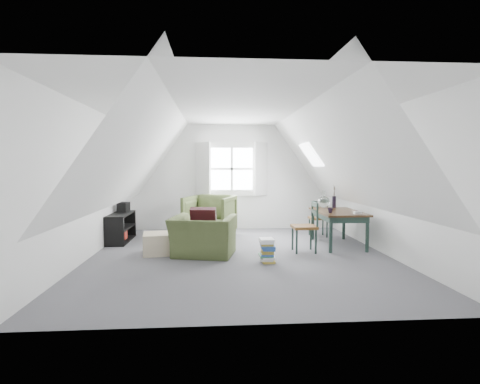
{
  "coord_description": "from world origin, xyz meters",
  "views": [
    {
      "loc": [
        -0.45,
        -6.22,
        1.52
      ],
      "look_at": [
        0.04,
        0.6,
        1.04
      ],
      "focal_mm": 28.0,
      "sensor_mm": 36.0,
      "label": 1
    }
  ],
  "objects": [
    {
      "name": "armchair_near",
      "position": [
        -0.62,
        0.07,
        0.0
      ],
      "size": [
        1.21,
        1.11,
        0.67
      ],
      "primitive_type": "imported",
      "rotation": [
        0.0,
        0.0,
        2.91
      ],
      "color": "#404D26",
      "rests_on": "floor"
    },
    {
      "name": "dining_table",
      "position": [
        1.93,
        0.71,
        0.58
      ],
      "size": [
        0.8,
        1.33,
        0.66
      ],
      "rotation": [
        0.0,
        0.0,
        -0.07
      ],
      "color": "black",
      "rests_on": "floor"
    },
    {
      "name": "armchair_far",
      "position": [
        -0.52,
        1.81,
        0.0
      ],
      "size": [
        1.23,
        1.25,
        0.89
      ],
      "primitive_type": "imported",
      "rotation": [
        0.0,
        0.0,
        -0.34
      ],
      "color": "#404D26",
      "rests_on": "floor"
    },
    {
      "name": "wall_left",
      "position": [
        -2.5,
        0.0,
        1.25
      ],
      "size": [
        0.0,
        5.5,
        5.5
      ],
      "primitive_type": "plane",
      "rotation": [
        1.57,
        0.0,
        1.57
      ],
      "color": "silver",
      "rests_on": "ground"
    },
    {
      "name": "wall_back",
      "position": [
        0.0,
        2.75,
        1.25
      ],
      "size": [
        5.0,
        0.0,
        5.0
      ],
      "primitive_type": "plane",
      "rotation": [
        1.57,
        0.0,
        0.0
      ],
      "color": "silver",
      "rests_on": "ground"
    },
    {
      "name": "slope_left",
      "position": [
        -1.55,
        0.0,
        1.78
      ],
      "size": [
        3.19,
        5.5,
        4.48
      ],
      "primitive_type": "plane",
      "rotation": [
        0.0,
        2.19,
        0.0
      ],
      "color": "white",
      "rests_on": "wall_left"
    },
    {
      "name": "wall_right",
      "position": [
        2.5,
        0.0,
        1.25
      ],
      "size": [
        0.0,
        5.5,
        5.5
      ],
      "primitive_type": "plane",
      "rotation": [
        1.57,
        0.0,
        -1.57
      ],
      "color": "silver",
      "rests_on": "ground"
    },
    {
      "name": "vase_twigs",
      "position": [
        2.03,
        1.26,
        0.8
      ],
      "size": [
        0.08,
        0.08,
        0.59
      ],
      "rotation": [
        0.0,
        0.0,
        -0.04
      ],
      "color": "black",
      "rests_on": "dining_table"
    },
    {
      "name": "dining_chair_near",
      "position": [
        1.19,
        0.23,
        0.46
      ],
      "size": [
        0.42,
        0.42,
        0.89
      ],
      "rotation": [
        0.0,
        0.0,
        -1.66
      ],
      "color": "brown",
      "rests_on": "floor"
    },
    {
      "name": "magazine_stack",
      "position": [
        0.4,
        -0.43,
        0.19
      ],
      "size": [
        0.28,
        0.33,
        0.37
      ],
      "rotation": [
        0.0,
        0.0,
        -0.23
      ],
      "color": "#B29933",
      "rests_on": "floor"
    },
    {
      "name": "wall_front",
      "position": [
        0.0,
        -2.75,
        1.25
      ],
      "size": [
        5.0,
        0.0,
        5.0
      ],
      "primitive_type": "plane",
      "rotation": [
        -1.57,
        0.0,
        0.0
      ],
      "color": "silver",
      "rests_on": "ground"
    },
    {
      "name": "dining_chair_far",
      "position": [
        1.81,
        1.61,
        0.41
      ],
      "size": [
        0.37,
        0.37,
        0.79
      ],
      "rotation": [
        0.0,
        0.0,
        2.88
      ],
      "color": "brown",
      "rests_on": "floor"
    },
    {
      "name": "media_shelf",
      "position": [
        -2.31,
        1.37,
        0.26
      ],
      "size": [
        0.37,
        1.1,
        0.57
      ],
      "rotation": [
        0.0,
        0.0,
        0.0
      ],
      "color": "black",
      "rests_on": "floor"
    },
    {
      "name": "floor",
      "position": [
        0.0,
        0.0,
        0.0
      ],
      "size": [
        5.5,
        5.5,
        0.0
      ],
      "primitive_type": "plane",
      "color": "#545359",
      "rests_on": "ground"
    },
    {
      "name": "ottoman",
      "position": [
        -1.39,
        0.27,
        0.18
      ],
      "size": [
        0.61,
        0.61,
        0.36
      ],
      "primitive_type": "cube",
      "rotation": [
        0.0,
        0.0,
        0.14
      ],
      "color": "#BFAF90",
      "rests_on": "floor"
    },
    {
      "name": "paper_box",
      "position": [
        2.13,
        0.26,
        0.69
      ],
      "size": [
        0.14,
        0.1,
        0.04
      ],
      "primitive_type": "cube",
      "rotation": [
        0.0,
        0.0,
        0.12
      ],
      "color": "white",
      "rests_on": "dining_table"
    },
    {
      "name": "skylight",
      "position": [
        1.55,
        1.3,
        1.75
      ],
      "size": [
        0.35,
        0.75,
        0.47
      ],
      "primitive_type": "cube",
      "rotation": [
        0.0,
        0.95,
        0.0
      ],
      "color": "white",
      "rests_on": "slope_right"
    },
    {
      "name": "dormer_window",
      "position": [
        0.0,
        2.68,
        1.45
      ],
      "size": [
        1.71,
        0.35,
        1.3
      ],
      "color": "white",
      "rests_on": "wall_back"
    },
    {
      "name": "ceiling",
      "position": [
        0.0,
        0.0,
        2.5
      ],
      "size": [
        5.5,
        5.5,
        0.0
      ],
      "primitive_type": "plane",
      "rotation": [
        3.14,
        0.0,
        0.0
      ],
      "color": "white",
      "rests_on": "wall_back"
    },
    {
      "name": "electronics_box",
      "position": [
        -2.31,
        1.66,
        0.66
      ],
      "size": [
        0.23,
        0.29,
        0.22
      ],
      "primitive_type": "cube",
      "rotation": [
        0.0,
        0.0,
        -0.14
      ],
      "color": "black",
      "rests_on": "media_shelf"
    },
    {
      "name": "cup",
      "position": [
        1.68,
        0.41,
        0.66
      ],
      "size": [
        0.12,
        0.12,
        0.09
      ],
      "primitive_type": "imported",
      "rotation": [
        0.0,
        0.0,
        -0.22
      ],
      "color": "black",
      "rests_on": "dining_table"
    },
    {
      "name": "demijohn",
      "position": [
        1.78,
        1.16,
        0.81
      ],
      "size": [
        0.24,
        0.24,
        0.34
      ],
      "rotation": [
        0.0,
        0.0,
        -0.28
      ],
      "color": "silver",
      "rests_on": "dining_table"
    },
    {
      "name": "slope_right",
      "position": [
        1.55,
        0.0,
        1.78
      ],
      "size": [
        3.19,
        5.5,
        4.48
      ],
      "primitive_type": "plane",
      "rotation": [
        0.0,
        -2.19,
        0.0
      ],
      "color": "white",
      "rests_on": "wall_right"
    },
    {
      "name": "throw_pillow",
      "position": [
        -0.62,
        0.22,
        0.59
      ],
      "size": [
        0.47,
        0.32,
        0.46
      ],
      "primitive_type": "cube",
      "rotation": [
        0.31,
        0.0,
        -0.14
      ],
      "color": "black",
      "rests_on": "armchair_near"
    }
  ]
}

